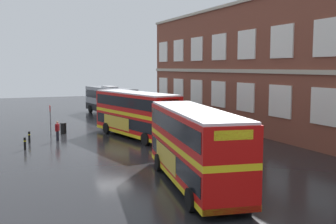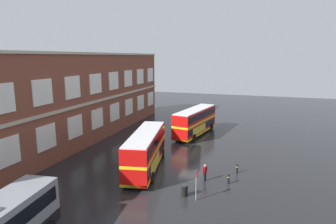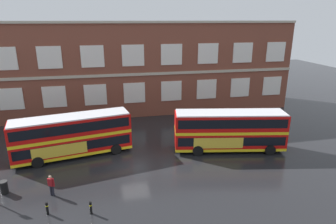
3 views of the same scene
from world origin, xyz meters
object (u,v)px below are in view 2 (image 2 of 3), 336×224
Objects in this scene: bus_stand_flag at (196,182)px; double_decker_near at (146,150)px; safety_bollard_west at (237,169)px; waiting_passenger at (205,172)px; double_decker_middle at (195,121)px; station_litter_bin at (185,190)px; safety_bollard_east at (229,179)px.

double_decker_near is at bearing 52.94° from bus_stand_flag.
bus_stand_flag is at bearing 158.33° from safety_bollard_west.
bus_stand_flag is (-4.08, -0.06, 0.70)m from waiting_passenger.
safety_bollard_west is (-13.40, -7.66, -1.66)m from double_decker_middle.
station_litter_bin is at bearing -129.66° from double_decker_near.
station_litter_bin reaches higher than safety_bollard_east.
station_litter_bin is (0.43, 1.13, -1.12)m from bus_stand_flag.
double_decker_near is 1.00× the size of double_decker_middle.
station_litter_bin is at bearing 163.67° from waiting_passenger.
double_decker_near is 11.88× the size of safety_bollard_west.
safety_bollard_west is at bearing -78.51° from double_decker_near.
double_decker_near reaches higher than waiting_passenger.
waiting_passenger is at bearing 136.14° from safety_bollard_west.
double_decker_near is at bearing 81.27° from waiting_passenger.
safety_bollard_east is at bearing -88.71° from waiting_passenger.
safety_bollard_east is at bearing -42.40° from station_litter_bin.
double_decker_near is at bearing 101.49° from safety_bollard_west.
double_decker_middle is at bearing 13.34° from bus_stand_flag.
double_decker_near is 10.96× the size of station_litter_bin.
safety_bollard_east is (3.70, -3.38, -0.03)m from station_litter_bin.
double_decker_near reaches higher than safety_bollard_east.
bus_stand_flag is at bearing -166.66° from double_decker_middle.
waiting_passenger is 1.65× the size of station_litter_bin.
double_decker_near is 8.50m from bus_stand_flag.
bus_stand_flag reaches higher than safety_bollard_west.
bus_stand_flag is at bearing 151.39° from safety_bollard_east.
station_litter_bin is (-20.02, -3.73, -1.63)m from double_decker_middle.
bus_stand_flag is at bearing -179.22° from waiting_passenger.
double_decker_middle is at bearing 29.75° from safety_bollard_west.
bus_stand_flag is at bearing -111.07° from station_litter_bin.
double_decker_near is 11.88× the size of safety_bollard_east.
double_decker_near is 6.64× the size of waiting_passenger.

